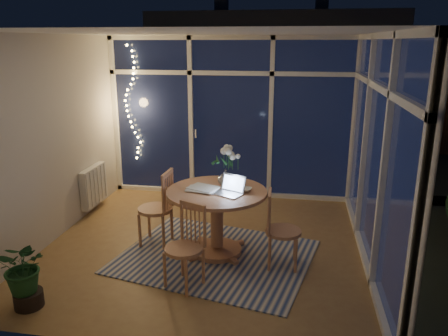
{
  "coord_description": "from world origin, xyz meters",
  "views": [
    {
      "loc": [
        1.07,
        -4.98,
        2.5
      ],
      "look_at": [
        0.18,
        0.25,
        0.97
      ],
      "focal_mm": 35.0,
      "sensor_mm": 36.0,
      "label": 1
    }
  ],
  "objects": [
    {
      "name": "fairy_lights",
      "position": [
        -1.65,
        1.88,
        1.52
      ],
      "size": [
        0.24,
        0.1,
        1.85
      ],
      "primitive_type": null,
      "color": "#FFD066",
      "rests_on": "window_wall_back"
    },
    {
      "name": "bowl",
      "position": [
        0.5,
        -0.15,
        0.83
      ],
      "size": [
        0.18,
        0.18,
        0.04
      ],
      "primitive_type": "imported",
      "rotation": [
        0.0,
        0.0,
        -0.22
      ],
      "color": "white",
      "rests_on": "dining_table"
    },
    {
      "name": "rug",
      "position": [
        0.17,
        -0.29,
        0.01
      ],
      "size": [
        2.53,
        2.19,
        0.01
      ],
      "primitive_type": "cube",
      "rotation": [
        0.0,
        0.0,
        -0.22
      ],
      "color": "beige",
      "rests_on": "floor"
    },
    {
      "name": "chair_left",
      "position": [
        -0.65,
        -0.06,
        0.5
      ],
      "size": [
        0.48,
        0.48,
        0.99
      ],
      "primitive_type": "cube",
      "rotation": [
        0.0,
        0.0,
        -1.62
      ],
      "color": "#AC744D",
      "rests_on": "floor"
    },
    {
      "name": "radiator",
      "position": [
        -1.94,
        0.9,
        0.4
      ],
      "size": [
        0.1,
        0.7,
        0.58
      ],
      "primitive_type": "cube",
      "color": "silver",
      "rests_on": "wall_left"
    },
    {
      "name": "chair_right",
      "position": [
        0.97,
        -0.39,
        0.46
      ],
      "size": [
        0.44,
        0.44,
        0.92
      ],
      "primitive_type": "cube",
      "rotation": [
        0.0,
        0.0,
        1.61
      ],
      "color": "#AC744D",
      "rests_on": "floor"
    },
    {
      "name": "chair_front",
      "position": [
        -0.03,
        -0.99,
        0.46
      ],
      "size": [
        0.56,
        0.56,
        0.91
      ],
      "primitive_type": "cube",
      "rotation": [
        0.0,
        0.0,
        -0.43
      ],
      "color": "#AC744D",
      "rests_on": "floor"
    },
    {
      "name": "wall_left",
      "position": [
        -2.0,
        0.0,
        1.3
      ],
      "size": [
        0.04,
        4.0,
        2.6
      ],
      "primitive_type": "cube",
      "color": "beige",
      "rests_on": "floor"
    },
    {
      "name": "window_wall_right",
      "position": [
        1.96,
        0.0,
        1.3
      ],
      "size": [
        0.1,
        4.0,
        2.6
      ],
      "primitive_type": "cube",
      "color": "white",
      "rests_on": "floor"
    },
    {
      "name": "neighbour_roof",
      "position": [
        0.3,
        8.5,
        2.2
      ],
      "size": [
        7.0,
        3.0,
        2.2
      ],
      "primitive_type": "cube",
      "color": "#30343A",
      "rests_on": "ground"
    },
    {
      "name": "wall_front",
      "position": [
        0.0,
        -2.0,
        1.3
      ],
      "size": [
        4.0,
        0.04,
        2.6
      ],
      "primitive_type": "cube",
      "color": "beige",
      "rests_on": "floor"
    },
    {
      "name": "garden_fence",
      "position": [
        0.0,
        5.5,
        0.9
      ],
      "size": [
        11.0,
        0.08,
        1.8
      ],
      "primitive_type": "cube",
      "color": "#381B14",
      "rests_on": "ground"
    },
    {
      "name": "ceiling",
      "position": [
        0.0,
        0.0,
        2.6
      ],
      "size": [
        4.0,
        4.0,
        0.0
      ],
      "primitive_type": "plane",
      "color": "silver",
      "rests_on": "wall_back"
    },
    {
      "name": "dining_table",
      "position": [
        0.17,
        -0.19,
        0.41
      ],
      "size": [
        1.42,
        1.42,
        0.81
      ],
      "primitive_type": "cylinder",
      "rotation": [
        0.0,
        0.0,
        -0.22
      ],
      "color": "#AC744D",
      "rests_on": "floor"
    },
    {
      "name": "newspapers",
      "position": [
        0.01,
        -0.19,
        0.83
      ],
      "size": [
        0.39,
        0.32,
        0.02
      ],
      "primitive_type": "cube",
      "rotation": [
        0.0,
        0.0,
        -0.19
      ],
      "color": "silver",
      "rests_on": "dining_table"
    },
    {
      "name": "phone",
      "position": [
        0.2,
        -0.22,
        0.82
      ],
      "size": [
        0.13,
        0.1,
        0.01
      ],
      "primitive_type": "cube",
      "rotation": [
        0.0,
        0.0,
        -0.43
      ],
      "color": "black",
      "rests_on": "dining_table"
    },
    {
      "name": "window_wall_back",
      "position": [
        0.0,
        1.96,
        1.3
      ],
      "size": [
        4.0,
        0.1,
        2.6
      ],
      "primitive_type": "cube",
      "color": "white",
      "rests_on": "floor"
    },
    {
      "name": "wall_right",
      "position": [
        2.0,
        0.0,
        1.3
      ],
      "size": [
        0.04,
        4.0,
        2.6
      ],
      "primitive_type": "cube",
      "color": "beige",
      "rests_on": "floor"
    },
    {
      "name": "wall_back",
      "position": [
        0.0,
        2.0,
        1.3
      ],
      "size": [
        4.0,
        0.04,
        2.6
      ],
      "primitive_type": "cube",
      "color": "beige",
      "rests_on": "floor"
    },
    {
      "name": "garden_shrubs",
      "position": [
        -0.8,
        3.4,
        0.45
      ],
      "size": [
        0.9,
        0.9,
        0.9
      ],
      "primitive_type": "sphere",
      "color": "black",
      "rests_on": "ground"
    },
    {
      "name": "potted_plant",
      "position": [
        -1.45,
        -1.61,
        0.38
      ],
      "size": [
        0.57,
        0.5,
        0.76
      ],
      "primitive_type": "imported",
      "rotation": [
        0.0,
        0.0,
        0.07
      ],
      "color": "#194622",
      "rests_on": "floor"
    },
    {
      "name": "flower_vase",
      "position": [
        0.24,
        0.03,
        0.92
      ],
      "size": [
        0.24,
        0.24,
        0.21
      ],
      "primitive_type": "imported",
      "rotation": [
        0.0,
        0.0,
        -0.22
      ],
      "color": "white",
      "rests_on": "dining_table"
    },
    {
      "name": "garden_patio",
      "position": [
        0.5,
        5.0,
        -0.06
      ],
      "size": [
        12.0,
        6.0,
        0.1
      ],
      "primitive_type": "cube",
      "color": "black",
      "rests_on": "ground"
    },
    {
      "name": "laptop",
      "position": [
        0.32,
        -0.31,
        0.93
      ],
      "size": [
        0.4,
        0.38,
        0.23
      ],
      "primitive_type": null,
      "rotation": [
        0.0,
        0.0,
        -0.45
      ],
      "color": "silver",
      "rests_on": "dining_table"
    },
    {
      "name": "floor",
      "position": [
        0.0,
        0.0,
        0.0
      ],
      "size": [
        4.0,
        4.0,
        0.0
      ],
      "primitive_type": "plane",
      "color": "olive",
      "rests_on": "ground"
    }
  ]
}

